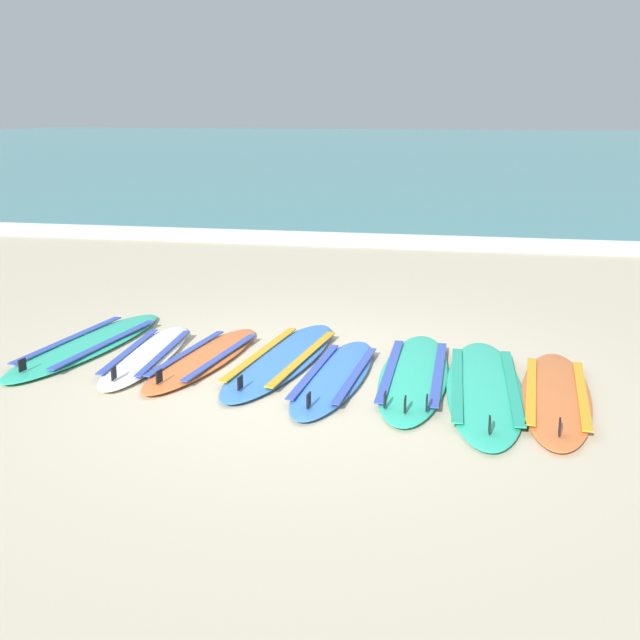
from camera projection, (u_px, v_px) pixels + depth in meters
name	position (u px, v px, depth m)	size (l,w,h in m)	color
ground_plane	(298.00, 379.00, 6.50)	(80.00, 80.00, 0.00)	#C1B599
sea	(437.00, 148.00, 40.88)	(80.00, 60.00, 0.10)	teal
wave_foam_strip	(380.00, 240.00, 12.86)	(80.00, 0.74, 0.11)	white
surfboard_0	(88.00, 345.00, 7.33)	(0.95, 2.39, 0.18)	#2DB793
surfboard_1	(147.00, 355.00, 7.02)	(0.55, 1.93, 0.18)	white
surfboard_2	(204.00, 358.00, 6.94)	(0.81, 2.03, 0.18)	orange
surfboard_3	(282.00, 359.00, 6.92)	(0.93, 2.39, 0.18)	#3875CC
surfboard_4	(335.00, 376.00, 6.48)	(0.69, 2.07, 0.18)	#3875CC
surfboard_5	(414.00, 375.00, 6.51)	(0.61, 2.32, 0.18)	#2DB793
surfboard_6	(484.00, 388.00, 6.21)	(0.64, 2.48, 0.18)	#2DB793
surfboard_7	(556.00, 395.00, 6.05)	(0.74, 2.21, 0.18)	orange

